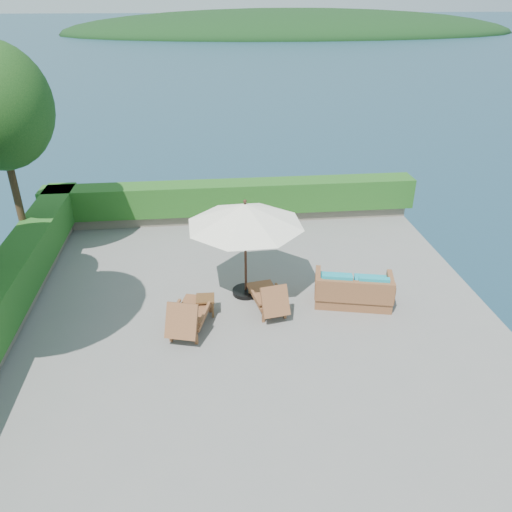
{
  "coord_description": "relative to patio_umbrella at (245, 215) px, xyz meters",
  "views": [
    {
      "loc": [
        -0.87,
        -10.17,
        6.94
      ],
      "look_at": [
        0.3,
        0.8,
        1.1
      ],
      "focal_mm": 35.0,
      "sensor_mm": 36.0,
      "label": 1
    }
  ],
  "objects": [
    {
      "name": "patio_umbrella",
      "position": [
        0.0,
        0.0,
        0.0
      ],
      "size": [
        3.88,
        3.88,
        2.61
      ],
      "rotation": [
        0.0,
        0.0,
        0.43
      ],
      "color": "black",
      "rests_on": "ground"
    },
    {
      "name": "ground",
      "position": [
        -0.04,
        -0.82,
        -2.21
      ],
      "size": [
        12.0,
        12.0,
        0.0
      ],
      "primitive_type": "plane",
      "color": "slate",
      "rests_on": "ground"
    },
    {
      "name": "lounge_right",
      "position": [
        0.49,
        -0.83,
        -1.83
      ],
      "size": [
        0.92,
        1.66,
        0.91
      ],
      "rotation": [
        0.0,
        0.0,
        0.18
      ],
      "color": "brown",
      "rests_on": "ground"
    },
    {
      "name": "side_table",
      "position": [
        -1.05,
        -0.82,
        -1.82
      ],
      "size": [
        0.45,
        0.45,
        0.47
      ],
      "rotation": [
        0.0,
        0.0,
        -0.03
      ],
      "color": "brown",
      "rests_on": "ground"
    },
    {
      "name": "wicker_loveseat",
      "position": [
        2.62,
        -0.75,
        -1.85
      ],
      "size": [
        2.07,
        1.38,
        0.93
      ],
      "rotation": [
        0.0,
        0.0,
        -0.23
      ],
      "color": "brown",
      "rests_on": "ground"
    },
    {
      "name": "planter_wall_far",
      "position": [
        -0.04,
        4.78,
        -2.03
      ],
      "size": [
        12.0,
        0.6,
        0.36
      ],
      "primitive_type": "cube",
      "color": "#746B5D",
      "rests_on": "ground"
    },
    {
      "name": "lounge_left",
      "position": [
        -1.44,
        -1.44,
        -1.8
      ],
      "size": [
        1.13,
        1.83,
        0.99
      ],
      "rotation": [
        0.0,
        0.0,
        -0.27
      ],
      "color": "brown",
      "rests_on": "ground"
    },
    {
      "name": "hedge_left",
      "position": [
        -5.64,
        -0.82,
        -1.36
      ],
      "size": [
        0.9,
        12.4,
        1.0
      ],
      "primitive_type": "cube",
      "color": "#184D16",
      "rests_on": "planter_wall_left"
    },
    {
      "name": "ocean",
      "position": [
        -0.04,
        -0.82,
        -5.21
      ],
      "size": [
        600.0,
        600.0,
        0.0
      ],
      "primitive_type": "plane",
      "color": "#143040",
      "rests_on": "ground"
    },
    {
      "name": "offshore_island",
      "position": [
        24.96,
        139.18,
        -5.21
      ],
      "size": [
        126.0,
        57.6,
        12.6
      ],
      "primitive_type": "ellipsoid",
      "color": "black",
      "rests_on": "ocean"
    },
    {
      "name": "hedge_far",
      "position": [
        -0.04,
        4.78,
        -1.36
      ],
      "size": [
        12.4,
        0.9,
        1.0
      ],
      "primitive_type": "cube",
      "color": "#184D16",
      "rests_on": "planter_wall_far"
    },
    {
      "name": "planter_wall_left",
      "position": [
        -5.64,
        -0.82,
        -2.03
      ],
      "size": [
        0.6,
        12.0,
        0.36
      ],
      "primitive_type": "cube",
      "color": "#746B5D",
      "rests_on": "ground"
    },
    {
      "name": "foundation",
      "position": [
        -0.04,
        -0.82,
        -3.76
      ],
      "size": [
        12.0,
        12.0,
        3.0
      ],
      "primitive_type": "cube",
      "color": "#524B41",
      "rests_on": "ocean"
    }
  ]
}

